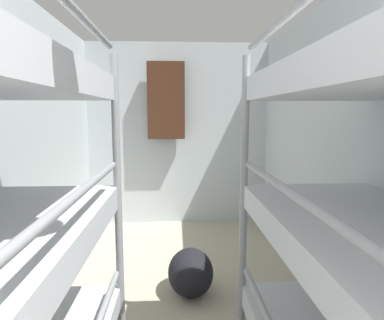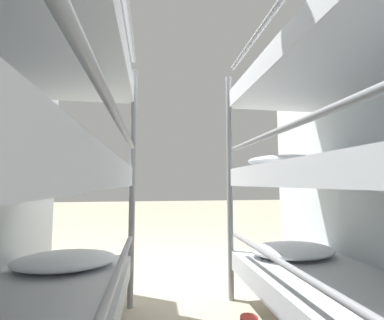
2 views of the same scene
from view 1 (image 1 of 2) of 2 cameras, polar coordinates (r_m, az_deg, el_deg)
The scene contains 4 objects.
wall_right at distance 2.25m, azimuth 28.45°, elevation 0.14°, with size 0.06×4.79×2.22m.
wall_back at distance 4.28m, azimuth -2.37°, elevation 4.24°, with size 2.33×0.06×2.22m.
duffel_bag at distance 2.75m, azimuth -0.23°, elevation -18.18°, with size 0.34×0.46×0.34m.
hanging_coat at distance 4.12m, azimuth -4.34°, elevation 9.82°, with size 0.44×0.12×0.90m.
Camera 1 is at (-0.03, 0.43, 1.37)m, focal length 32.00 mm.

